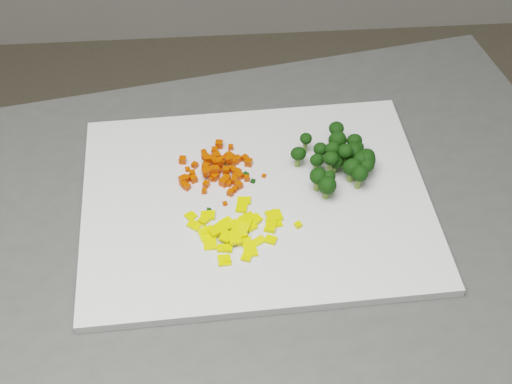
{
  "coord_description": "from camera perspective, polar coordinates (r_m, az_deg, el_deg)",
  "views": [
    {
      "loc": [
        -0.37,
        -0.34,
        1.58
      ],
      "look_at": [
        -0.32,
        0.28,
        0.92
      ],
      "focal_mm": 50.0,
      "sensor_mm": 36.0,
      "label": 1
    }
  ],
  "objects": [
    {
      "name": "pepper_chunk_8",
      "position": [
        0.88,
        1.2,
        -2.8
      ],
      "size": [
        0.02,
        0.02,
        0.01
      ],
      "primitive_type": "cube",
      "rotation": [
        -0.13,
        0.06,
        1.23
      ],
      "color": "yellow",
      "rests_on": "pepper_pile"
    },
    {
      "name": "carrot_cube_54",
      "position": [
        0.93,
        -5.88,
        1.0
      ],
      "size": [
        0.01,
        0.01,
        0.01
      ],
      "primitive_type": "cube",
      "rotation": [
        0.0,
        0.0,
        2.13
      ],
      "color": "red",
      "rests_on": "carrot_pile"
    },
    {
      "name": "carrot_cube_17",
      "position": [
        0.95,
        -4.92,
        2.16
      ],
      "size": [
        0.01,
        0.01,
        0.01
      ],
      "primitive_type": "cube",
      "rotation": [
        0.0,
        0.0,
        2.52
      ],
      "color": "red",
      "rests_on": "carrot_pile"
    },
    {
      "name": "pepper_chunk_1",
      "position": [
        0.88,
        -0.16,
        -2.36
      ],
      "size": [
        0.02,
        0.02,
        0.0
      ],
      "primitive_type": "cube",
      "rotation": [
        -0.02,
        -0.0,
        0.82
      ],
      "color": "yellow",
      "rests_on": "pepper_pile"
    },
    {
      "name": "carrot_cube_49",
      "position": [
        0.92,
        -4.16,
        0.07
      ],
      "size": [
        0.01,
        0.01,
        0.01
      ],
      "primitive_type": "cube",
      "rotation": [
        0.0,
        0.0,
        3.0
      ],
      "color": "red",
      "rests_on": "carrot_pile"
    },
    {
      "name": "broccoli_floret_9",
      "position": [
        0.94,
        6.3,
        2.37
      ],
      "size": [
        0.03,
        0.03,
        0.03
      ],
      "primitive_type": null,
      "color": "black",
      "rests_on": "broccoli_pile"
    },
    {
      "name": "carrot_cube_33",
      "position": [
        0.98,
        -2.04,
        3.6
      ],
      "size": [
        0.01,
        0.01,
        0.01
      ],
      "primitive_type": "cube",
      "rotation": [
        0.0,
        0.0,
        1.5
      ],
      "color": "red",
      "rests_on": "carrot_pile"
    },
    {
      "name": "carrot_cube_20",
      "position": [
        0.93,
        -0.74,
        1.1
      ],
      "size": [
        0.01,
        0.01,
        0.01
      ],
      "primitive_type": "cube",
      "rotation": [
        0.0,
        0.0,
        1.6
      ],
      "color": "red",
      "rests_on": "carrot_pile"
    },
    {
      "name": "broccoli_floret_4",
      "position": [
        0.96,
        6.45,
        3.77
      ],
      "size": [
        0.03,
        0.03,
        0.04
      ],
      "primitive_type": null,
      "color": "black",
      "rests_on": "broccoli_pile"
    },
    {
      "name": "carrot_cube_41",
      "position": [
        0.93,
        -2.39,
        1.05
      ],
      "size": [
        0.01,
        0.01,
        0.01
      ],
      "primitive_type": "cube",
      "rotation": [
        0.0,
        0.0,
        2.78
      ],
      "color": "red",
      "rests_on": "carrot_pile"
    },
    {
      "name": "pepper_pile",
      "position": [
        0.87,
        -1.88,
        -2.61
      ],
      "size": [
        0.11,
        0.11,
        0.02
      ],
      "primitive_type": null,
      "color": "yellow",
      "rests_on": "cutting_board"
    },
    {
      "name": "broccoli_floret_20",
      "position": [
        0.93,
        5.95,
        2.46
      ],
      "size": [
        0.03,
        0.03,
        0.03
      ],
      "primitive_type": null,
      "color": "black",
      "rests_on": "broccoli_pile"
    },
    {
      "name": "carrot_cube_55",
      "position": [
        0.95,
        -3.17,
        1.8
      ],
      "size": [
        0.01,
        0.01,
        0.01
      ],
      "primitive_type": "cube",
      "rotation": [
        0.0,
        0.0,
        0.77
      ],
      "color": "red",
      "rests_on": "carrot_pile"
    },
    {
      "name": "broccoli_floret_14",
      "position": [
        0.95,
        5.1,
        3.09
      ],
      "size": [
        0.02,
        0.02,
        0.03
      ],
      "primitive_type": null,
      "color": "black",
      "rests_on": "broccoli_pile"
    },
    {
      "name": "carrot_cube_38",
      "position": [
        0.96,
        -4.03,
        2.37
      ],
      "size": [
        0.01,
        0.01,
        0.01
      ],
      "primitive_type": "cube",
      "rotation": [
        0.0,
        0.0,
        1.25
      ],
      "color": "red",
      "rests_on": "carrot_pile"
    },
    {
      "name": "broccoli_floret_2",
      "position": [
        0.93,
        7.07,
        2.87
      ],
      "size": [
        0.03,
        0.03,
        0.03
      ],
      "primitive_type": null,
      "color": "black",
      "rests_on": "broccoli_pile"
    },
    {
      "name": "stray_bit_3",
      "position": [
        0.88,
        3.39,
        -2.64
      ],
      "size": [
        0.01,
        0.01,
        0.01
      ],
      "primitive_type": "cube",
      "rotation": [
        0.0,
        0.0,
        0.57
      ],
      "color": "yellow",
      "rests_on": "cutting_board"
    },
    {
      "name": "carrot_cube_19",
      "position": [
        0.95,
        -2.83,
        2.21
      ],
      "size": [
        0.01,
        0.01,
        0.01
      ],
      "primitive_type": "cube",
      "rotation": [
        0.0,
        0.0,
        1.08
      ],
      "color": "red",
      "rests_on": "carrot_pile"
    },
    {
      "name": "carrot_cube_24",
      "position": [
        0.94,
        -3.81,
        1.59
      ],
      "size": [
        0.01,
        0.01,
        0.01
      ],
      "primitive_type": "cube",
      "rotation": [
        0.0,
        0.0,
        2.08
      ],
      "color": "red",
      "rests_on": "carrot_pile"
    },
    {
      "name": "carrot_cube_35",
      "position": [
        0.94,
        -5.61,
        1.07
      ],
      "size": [
        0.01,
        0.01,
        0.01
      ],
      "primitive_type": "cube",
      "rotation": [
        0.0,
        0.0,
        2.96
      ],
      "color": "red",
      "rests_on": "carrot_pile"
    },
    {
      "name": "pepper_chunk_39",
      "position": [
        0.88,
        1.46,
        -2.49
      ],
      "size": [
        0.02,
        0.02,
        0.01
      ],
      "primitive_type": "cube",
      "rotation": [
        -0.03,
        0.13,
        0.2
      ],
      "color": "yellow",
      "rests_on": "pepper_pile"
    },
    {
      "name": "carrot_cube_66",
      "position": [
        0.96,
        -2.17,
        2.89
      ],
      "size": [
        0.01,
        0.01,
        0.01
      ],
      "primitive_type": "cube",
      "rotation": [
        0.0,
        0.0,
        0.66
      ],
      "color": "red",
      "rests_on": "carrot_pile"
    },
    {
      "name": "broccoli_floret_16",
      "position": [
        0.91,
        5.66,
        0.26
      ],
      "size": [
        0.03,
        0.03,
        0.03
      ],
      "primitive_type": null,
      "color": "black",
      "rests_on": "broccoli_pile"
    },
    {
      "name": "carrot_cube_56",
      "position": [
        0.96,
        -1.48,
        2.65
      ],
      "size": [
        0.01,
        0.01,
        0.01
      ],
      "primitive_type": "cube",
      "rotation": [
        0.0,
        0.0,
        0.6
      ],
      "color": "red",
      "rests_on": "carrot_pile"
    },
    {
      "name": "carrot_cube_43",
      "position": [
        0.93,
        -3.25,
        1.82
      ],
      "size": [
        0.01,
        0.01,
        0.01
      ],
      "primitive_type": "cube",
      "rotation": [
        0.0,
        0.0,
        3.02
      ],
      "color": "red",
      "rests_on": "carrot_pile"
    },
    {
      "name": "carrot_cube_32",
      "position": [
        0.94,
        -1.64,
        1.29
      ],
      "size": [
        0.01,
        0.01,
        0.01
      ],
      "primitive_type": "cube",
      "rotation": [
        0.0,
        0.0,
        2.74
      ],
      "color": "red",
      "rests_on": "carrot_pile"
    },
    {
      "name": "broccoli_floret_19",
      "position": [
        0.95,
        8.3,
        2.27
      ],
      "size": [
        0.03,
        0.03,
        0.03
      ],
      "primitive_type": null,
      "color": "black",
      "rests_on": "broccoli_pile"
    },
    {
      "name": "pepper_chunk_11",
      "position": [
        0.89,
        1.45,
        -1.92
      ],
      "size": [
        0.02,
        0.02,
        0.01
      ],
      "primitive_type": "cube",
      "rotation": [
        -0.02,
        -0.05,
        0.53
      ],
      "color": "yellow",
      "rests_on": "pepper_pile"
    },
    {
      "name": "pepper_chunk_6",
      "position": [
        0.87,
        -4.13,
        -3.42
      ],
      "size": [
        0.02,
        0.02,
        0.01
      ],
      "primitive_type": "cube",
      "rotation": [
        0.02,
        -0.13,
        1.84
      ],
      "color": "yellow",
      "rests_on": "pepper_pile"
    },
    {
      "name": "pepper_chunk_24",
      "position": [
        0.89,
        -5.24,
        -1.93
      ],
      "size": [
        0.02,
        0.02,
        0.01
      ],
      "primitive_type": "cube",
      "rotation": [
        0.02,
        0.12,
        0.65
      ],
      "color": "yellow",
      "rests_on": "pepper_pile"
    },
    {
      "name": "pepper_chunk_15",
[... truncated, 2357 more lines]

